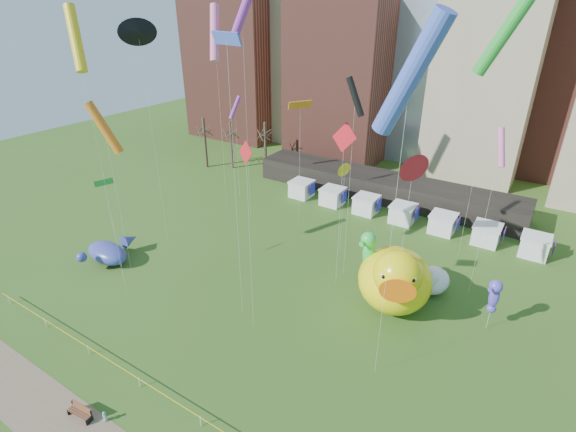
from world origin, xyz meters
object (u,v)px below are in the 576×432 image
Objects in this scene: big_duck at (395,278)px; seahorse_green at (368,249)px; park_bench at (80,411)px; toddler at (105,417)px; small_duck at (432,279)px; seahorse_purple at (495,294)px; whale_inflatable at (109,252)px.

big_duck reaches higher than seahorse_green.
park_bench is 1.78m from toddler.
big_duck is at bearing -107.67° from small_duck.
seahorse_purple is at bearing -8.32° from big_duck.
seahorse_green is (-5.20, -3.75, 3.55)m from small_duck.
big_duck is 1.41× the size of whale_inflatable.
small_duck is 2.33× the size of park_bench.
seahorse_green is at bearing 85.23° from toddler.
small_duck is 33.58m from whale_inflatable.
park_bench is (15.19, -13.76, -0.59)m from whale_inflatable.
whale_inflatable is (-25.72, -9.34, -3.91)m from seahorse_green.
big_duck reaches higher than toddler.
big_duck is at bearing -145.34° from seahorse_purple.
toddler is at bearing -34.58° from whale_inflatable.
big_duck is at bearing 78.51° from toddler.
big_duck is 3.49m from seahorse_green.
park_bench is at bearing -109.97° from small_duck.
toddler is (-14.08, -26.19, -1.05)m from small_duck.
seahorse_purple reaches higher than small_duck.
seahorse_purple is 32.48m from park_bench.
small_duck is at bearing 41.69° from big_duck.
small_duck is (2.26, 4.24, -1.73)m from big_duck.
big_duck is 1.47× the size of seahorse_green.
small_duck is at bearing 26.24° from whale_inflatable.
toddler is at bearing -107.13° from seahorse_purple.
whale_inflatable is at bearing -141.22° from seahorse_purple.
whale_inflatable is at bearing 176.90° from big_duck.
seahorse_green reaches higher than whale_inflatable.
small_duck is 6.55m from seahorse_purple.
seahorse_green is 1.37× the size of seahorse_purple.
whale_inflatable is 21.34m from toddler.
seahorse_green reaches higher than toddler.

